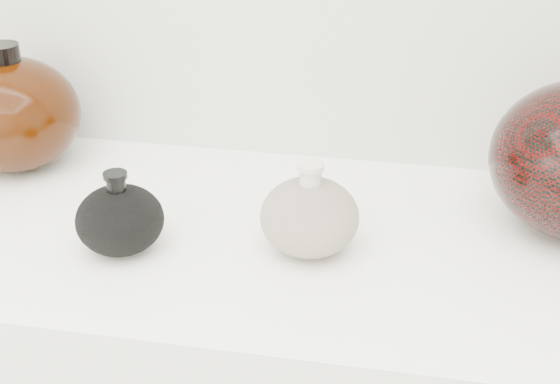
# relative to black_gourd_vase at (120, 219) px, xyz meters

# --- Properties ---
(black_gourd_vase) EXTENTS (0.13, 0.13, 0.11)m
(black_gourd_vase) POSITION_rel_black_gourd_vase_xyz_m (0.00, 0.00, 0.00)
(black_gourd_vase) COLOR black
(black_gourd_vase) RESTS_ON display_counter
(cream_gourd_vase) EXTENTS (0.13, 0.13, 0.12)m
(cream_gourd_vase) POSITION_rel_black_gourd_vase_xyz_m (0.24, 0.04, 0.01)
(cream_gourd_vase) COLOR beige
(cream_gourd_vase) RESTS_ON display_counter
(left_round_pot) EXTENTS (0.22, 0.22, 0.20)m
(left_round_pot) POSITION_rel_black_gourd_vase_xyz_m (-0.25, 0.21, 0.04)
(left_round_pot) COLOR black
(left_round_pot) RESTS_ON display_counter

